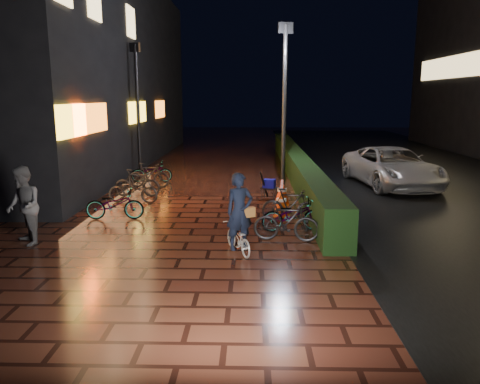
{
  "coord_description": "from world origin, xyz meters",
  "views": [
    {
      "loc": [
        1.46,
        -11.26,
        3.24
      ],
      "look_at": [
        1.2,
        -0.76,
        1.1
      ],
      "focal_mm": 35.0,
      "sensor_mm": 36.0,
      "label": 1
    }
  ],
  "objects_px": {
    "bystander_person": "(24,206)",
    "cart_assembly": "(269,185)",
    "traffic_barrier": "(282,197)",
    "van": "(392,167)",
    "cyclist": "(239,224)"
  },
  "relations": [
    {
      "from": "van",
      "to": "traffic_barrier",
      "type": "height_order",
      "value": "van"
    },
    {
      "from": "traffic_barrier",
      "to": "cart_assembly",
      "type": "bearing_deg",
      "value": 102.92
    },
    {
      "from": "traffic_barrier",
      "to": "bystander_person",
      "type": "bearing_deg",
      "value": -149.7
    },
    {
      "from": "bystander_person",
      "to": "cyclist",
      "type": "bearing_deg",
      "value": 45.5
    },
    {
      "from": "traffic_barrier",
      "to": "cart_assembly",
      "type": "distance_m",
      "value": 1.47
    },
    {
      "from": "bystander_person",
      "to": "van",
      "type": "height_order",
      "value": "bystander_person"
    },
    {
      "from": "bystander_person",
      "to": "van",
      "type": "distance_m",
      "value": 12.51
    },
    {
      "from": "bystander_person",
      "to": "traffic_barrier",
      "type": "height_order",
      "value": "bystander_person"
    },
    {
      "from": "cyclist",
      "to": "traffic_barrier",
      "type": "bearing_deg",
      "value": 73.77
    },
    {
      "from": "traffic_barrier",
      "to": "cyclist",
      "type": "bearing_deg",
      "value": -106.23
    },
    {
      "from": "van",
      "to": "traffic_barrier",
      "type": "bearing_deg",
      "value": -145.85
    },
    {
      "from": "bystander_person",
      "to": "cart_assembly",
      "type": "relative_size",
      "value": 1.9
    },
    {
      "from": "bystander_person",
      "to": "van",
      "type": "xyz_separation_m",
      "value": [
        10.18,
        7.27,
        -0.17
      ]
    },
    {
      "from": "cyclist",
      "to": "traffic_barrier",
      "type": "distance_m",
      "value": 4.1
    },
    {
      "from": "cyclist",
      "to": "traffic_barrier",
      "type": "relative_size",
      "value": 0.92
    }
  ]
}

